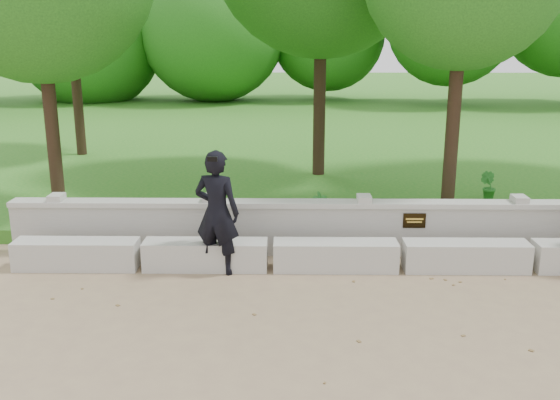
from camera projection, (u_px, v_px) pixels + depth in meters
The scene contains 8 objects.
ground at pixel (426, 325), 7.79m from camera, with size 80.00×80.00×0.00m, color #937D5A.
lawn at pixel (339, 136), 21.27m from camera, with size 40.00×22.00×0.25m, color #1F6E1B.
concrete_bench at pixel (400, 256), 9.57m from camera, with size 11.90×0.45×0.45m.
parapet_wall at pixel (394, 227), 10.18m from camera, with size 12.50×0.35×0.90m.
man_main at pixel (217, 212), 9.28m from camera, with size 0.79×0.72×1.90m.
shrub_a at pixel (320, 208), 11.03m from camera, with size 0.30×0.20×0.57m, color #297227.
shrub_b at pixel (488, 186), 12.54m from camera, with size 0.32×0.26×0.59m, color #297227.
shrub_d at pixel (222, 207), 11.10m from camera, with size 0.32×0.29×0.57m, color #297227.
Camera 1 is at (-1.73, -7.13, 3.55)m, focal length 40.00 mm.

